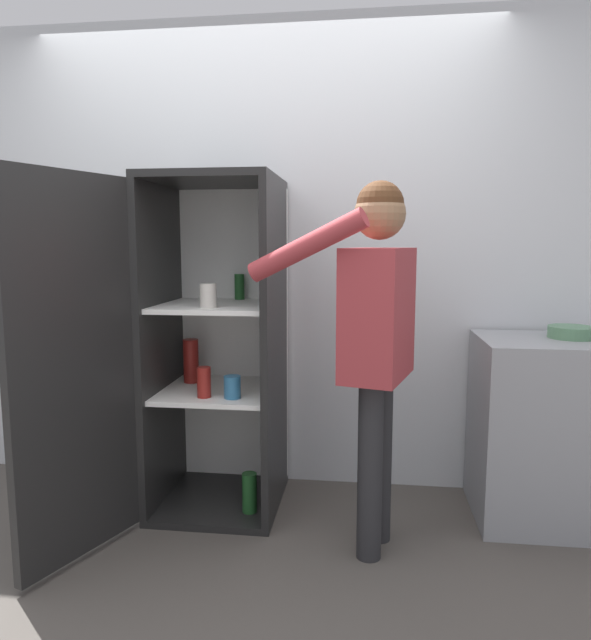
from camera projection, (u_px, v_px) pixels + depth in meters
name	position (u px, v px, depth m)	size (l,w,h in m)	color
ground_plane	(226.00, 569.00, 2.39)	(12.00, 12.00, 0.00)	#4C4742
wall_back	(265.00, 258.00, 3.18)	(7.00, 0.06, 2.55)	silver
refrigerator	(194.00, 349.00, 2.82)	(0.90, 1.23, 1.68)	black
person	(376.00, 321.00, 2.43)	(0.71, 0.54, 1.61)	#262628
counter	(560.00, 430.00, 2.77)	(0.79, 0.56, 0.90)	gray
bowl	(571.00, 332.00, 2.75)	(0.22, 0.22, 0.06)	#517F5B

